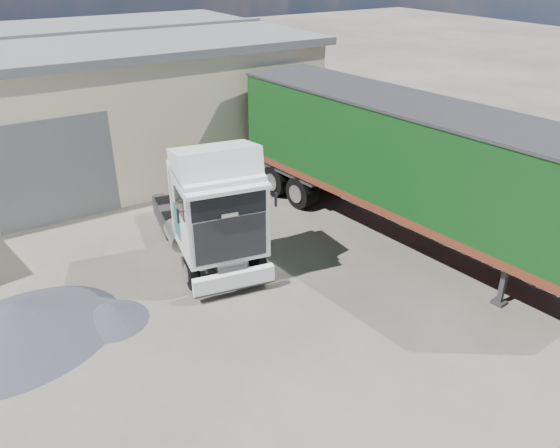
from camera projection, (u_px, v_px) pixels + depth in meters
ground at (257, 369)px, 12.29m from camera, size 120.00×120.00×0.00m
brick_boundary_wall at (433, 151)px, 21.67m from camera, size 0.35×26.00×2.50m
tractor_unit at (213, 212)px, 15.70m from camera, size 3.20×6.16×3.95m
box_trailer at (407, 157)px, 16.85m from camera, size 4.37×13.48×4.40m
gravel_heap at (13, 322)px, 13.02m from camera, size 6.65×6.12×1.04m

